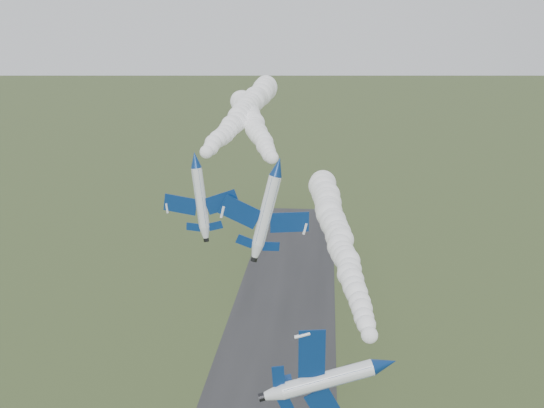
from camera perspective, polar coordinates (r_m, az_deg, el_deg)
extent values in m
cylinder|color=white|center=(61.03, 10.54, -14.59)|extent=(3.45, 9.15, 1.94)
cone|color=navy|center=(56.41, 12.08, -17.40)|extent=(2.31, 2.64, 1.94)
cone|color=white|center=(65.62, 9.30, -12.26)|extent=(2.24, 2.22, 1.94)
cylinder|color=black|center=(66.54, 9.08, -11.84)|extent=(1.08, 0.80, 0.98)
ellipsoid|color=black|center=(59.20, 11.70, -15.51)|extent=(1.80, 3.25, 1.29)
cube|color=navy|center=(60.07, 9.59, -11.73)|extent=(1.76, 2.75, 4.79)
cube|color=navy|center=(63.49, 10.76, -16.62)|extent=(1.76, 2.75, 4.79)
cube|color=navy|center=(63.95, 9.20, -11.36)|extent=(0.82, 1.26, 2.09)
cube|color=navy|center=(65.68, 9.80, -13.89)|extent=(0.82, 1.26, 2.09)
cube|color=navy|center=(64.75, 10.75, -12.39)|extent=(2.56, 2.08, 0.70)
cylinder|color=white|center=(77.44, -7.23, 4.14)|extent=(2.06, 7.91, 1.53)
cone|color=navy|center=(72.82, -8.31, 3.38)|extent=(1.67, 2.15, 1.53)
cone|color=white|center=(81.93, -6.31, 4.79)|extent=(1.64, 1.78, 1.53)
cylinder|color=black|center=(82.81, -6.14, 4.91)|extent=(0.81, 0.61, 0.78)
ellipsoid|color=black|center=(75.47, -7.71, 4.23)|extent=(1.20, 2.74, 1.02)
cube|color=navy|center=(79.03, -9.00, 3.99)|extent=(4.41, 2.52, 0.57)
cube|color=navy|center=(77.39, -5.09, 4.31)|extent=(4.41, 2.52, 0.57)
cube|color=navy|center=(81.57, -7.47, 4.60)|extent=(1.93, 1.15, 0.29)
cube|color=navy|center=(80.73, -5.45, 4.77)|extent=(1.93, 1.15, 0.29)
cube|color=navy|center=(80.74, -6.62, 5.49)|extent=(0.42, 1.51, 2.05)
cylinder|color=white|center=(76.40, 0.54, 3.51)|extent=(3.99, 9.46, 2.00)
cone|color=navy|center=(70.77, 1.20, 2.54)|extent=(2.49, 2.80, 2.00)
cone|color=white|center=(81.85, -0.01, 4.32)|extent=(2.39, 2.37, 2.00)
cylinder|color=black|center=(82.92, -0.11, 4.46)|extent=(1.14, 0.87, 1.02)
ellipsoid|color=black|center=(74.00, 0.92, 3.59)|extent=(2.00, 3.39, 1.34)
cube|color=navy|center=(76.75, -1.95, 4.05)|extent=(5.41, 3.67, 1.39)
cube|color=navy|center=(77.95, 2.75, 3.01)|extent=(5.41, 3.67, 1.39)
cube|color=navy|center=(80.60, -1.12, 4.45)|extent=(2.37, 1.66, 0.65)
cube|color=navy|center=(81.21, 1.28, 3.91)|extent=(2.37, 1.66, 0.65)
cube|color=navy|center=(80.42, 0.36, 5.12)|extent=(1.09, 1.88, 2.38)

